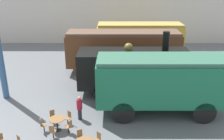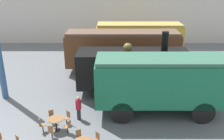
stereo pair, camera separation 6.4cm
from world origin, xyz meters
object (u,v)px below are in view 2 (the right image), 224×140
at_px(streamlined_locomotive, 174,80).
at_px(cafe_chair_0, 42,124).
at_px(passenger_coach_wooden, 123,48).
at_px(steam_locomotive, 134,68).
at_px(cafe_table_near, 57,121).
at_px(passenger_coach_vintage, 140,38).
at_px(visitor_person, 79,107).

distance_m(streamlined_locomotive, cafe_chair_0, 8.27).
distance_m(passenger_coach_wooden, cafe_chair_0, 10.90).
distance_m(steam_locomotive, cafe_table_near, 7.01).
bearing_deg(streamlined_locomotive, passenger_coach_vintage, 95.34).
bearing_deg(streamlined_locomotive, cafe_chair_0, -164.72).
relative_size(steam_locomotive, streamlined_locomotive, 0.82).
xyz_separation_m(steam_locomotive, cafe_chair_0, (-5.54, -5.15, -1.47)).
xyz_separation_m(passenger_coach_wooden, steam_locomotive, (0.60, -4.42, -0.25)).
bearing_deg(passenger_coach_vintage, passenger_coach_wooden, -118.39).
bearing_deg(passenger_coach_wooden, passenger_coach_vintage, 61.61).
xyz_separation_m(passenger_coach_vintage, visitor_person, (-4.82, -11.61, -1.51)).
bearing_deg(steam_locomotive, passenger_coach_wooden, 97.74).
relative_size(passenger_coach_vintage, steam_locomotive, 1.06).
xyz_separation_m(steam_locomotive, cafe_table_near, (-4.74, -4.98, -1.38)).
xyz_separation_m(passenger_coach_wooden, streamlined_locomotive, (2.85, -7.44, 0.07)).
xyz_separation_m(passenger_coach_vintage, cafe_table_near, (-5.97, -12.79, -1.75)).
xyz_separation_m(passenger_coach_vintage, cafe_chair_0, (-6.78, -12.95, -1.84)).
bearing_deg(passenger_coach_wooden, steam_locomotive, -82.26).
distance_m(passenger_coach_vintage, passenger_coach_wooden, 3.86).
distance_m(passenger_coach_wooden, streamlined_locomotive, 7.96).
xyz_separation_m(passenger_coach_vintage, passenger_coach_wooden, (-1.83, -3.39, -0.12)).
bearing_deg(cafe_table_near, passenger_coach_vintage, 64.96).
bearing_deg(steam_locomotive, passenger_coach_vintage, 81.03).
height_order(cafe_table_near, cafe_chair_0, cafe_chair_0).
relative_size(streamlined_locomotive, cafe_table_near, 11.05).
bearing_deg(passenger_coach_vintage, cafe_chair_0, -117.61).
distance_m(cafe_table_near, visitor_person, 1.66).
bearing_deg(visitor_person, steam_locomotive, 46.69).
bearing_deg(passenger_coach_vintage, visitor_person, -112.53).
relative_size(passenger_coach_vintage, passenger_coach_wooden, 0.86).
bearing_deg(cafe_table_near, streamlined_locomotive, 15.66).
bearing_deg(steam_locomotive, cafe_table_near, -133.62).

